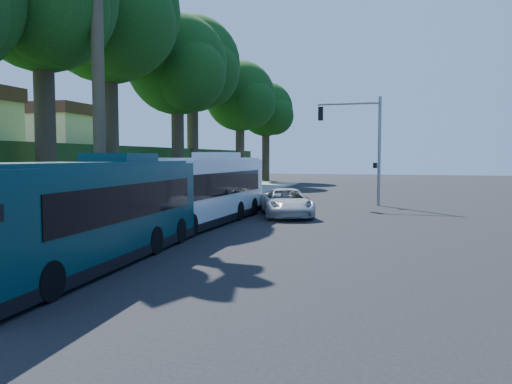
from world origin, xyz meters
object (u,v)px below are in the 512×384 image
(bus_shelter, at_px, (102,186))
(teal_bus, at_px, (93,210))
(white_bus, at_px, (203,189))
(pickup, at_px, (286,202))

(bus_shelter, relative_size, teal_bus, 0.29)
(white_bus, relative_size, pickup, 2.16)
(bus_shelter, relative_size, white_bus, 0.28)
(bus_shelter, xyz_separation_m, white_bus, (4.43, 1.46, -0.16))
(teal_bus, bearing_deg, white_bus, 88.48)
(bus_shelter, distance_m, pickup, 9.42)
(bus_shelter, height_order, white_bus, white_bus)
(bus_shelter, bearing_deg, white_bus, 18.20)
(teal_bus, bearing_deg, bus_shelter, 118.28)
(bus_shelter, bearing_deg, teal_bus, -58.81)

